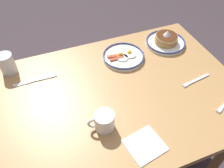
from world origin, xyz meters
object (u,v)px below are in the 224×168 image
Objects in this scene: paper_napkin at (145,145)px; butter_knife at (35,80)px; coffee_mug at (104,121)px; drinking_glass at (7,65)px; fork_far at (196,80)px; plate_near_main at (166,41)px; plate_center_pancakes at (124,56)px.

paper_napkin is 0.65× the size of butter_knife.
coffee_mug is 0.64m from drinking_glass.
fork_far is (-0.92, 0.43, -0.05)m from drinking_glass.
butter_knife is at bearing 2.32° from plate_near_main.
plate_center_pancakes is 2.05× the size of coffee_mug.
paper_napkin is at bearing 124.28° from butter_knife.
drinking_glass is 0.78× the size of paper_napkin.
plate_near_main reaches higher than fork_far.
fork_far is (0.01, 0.34, -0.02)m from plate_near_main.
drinking_glass is 1.02m from fork_far.
paper_napkin is at bearing 131.50° from coffee_mug.
fork_far is at bearing 158.92° from butter_knife.
drinking_glass is at bearing -55.33° from coffee_mug.
drinking_glass reaches higher than coffee_mug.
coffee_mug reaches higher than paper_napkin.
fork_far and butter_knife have the same top height.
paper_napkin is (0.44, 0.58, -0.02)m from plate_near_main.
plate_near_main is 2.12× the size of drinking_glass.
drinking_glass reaches higher than fork_far.
plate_center_pancakes is at bearing -47.49° from fork_far.
drinking_glass is at bearing -10.55° from plate_center_pancakes.
drinking_glass reaches higher than paper_napkin.
paper_napkin is at bearing 126.27° from drinking_glass.
butter_knife is at bearing -55.72° from paper_napkin.
butter_knife is at bearing 134.12° from drinking_glass.
plate_center_pancakes is 1.07× the size of butter_knife.
fork_far is (-0.29, 0.31, -0.01)m from plate_center_pancakes.
plate_near_main is 0.73m from paper_napkin.
paper_napkin is 0.49m from fork_far.
coffee_mug reaches higher than fork_far.
drinking_glass is at bearing -5.44° from plate_near_main.
plate_near_main is 1.00× the size of plate_center_pancakes.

